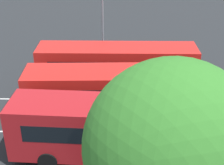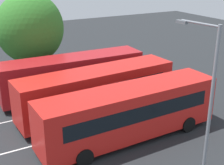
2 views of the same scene
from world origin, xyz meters
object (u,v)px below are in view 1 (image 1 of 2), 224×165
bus_far_left (116,66)px  bus_center_left (117,92)px  bus_center_right (120,129)px  depot_tree (171,148)px  street_lamp (103,13)px

bus_far_left → bus_center_left: (-0.18, 3.78, 0.00)m
bus_center_right → depot_tree: 5.92m
depot_tree → bus_center_left: bearing=-77.6°
bus_far_left → bus_center_left: same height
bus_center_left → depot_tree: depot_tree is taller
bus_center_right → depot_tree: depot_tree is taller
bus_center_left → depot_tree: size_ratio=1.47×
bus_center_right → depot_tree: size_ratio=1.46×
bus_center_left → street_lamp: size_ratio=1.51×
depot_tree → street_lamp: bearing=-78.9°
bus_far_left → street_lamp: bearing=-76.1°
bus_far_left → bus_center_left: 3.79m
bus_center_left → depot_tree: bearing=99.2°
street_lamp → depot_tree: bearing=3.2°
bus_far_left → bus_center_right: size_ratio=1.00×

